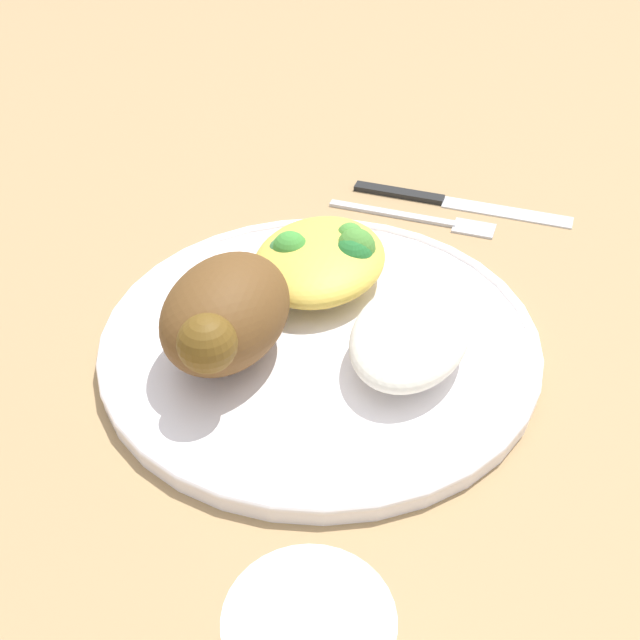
{
  "coord_description": "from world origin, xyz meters",
  "views": [
    {
      "loc": [
        0.38,
        0.15,
        0.36
      ],
      "look_at": [
        0.0,
        0.0,
        0.02
      ],
      "focal_mm": 44.87,
      "sensor_mm": 36.0,
      "label": 1
    }
  ],
  "objects": [
    {
      "name": "ground_plane",
      "position": [
        0.0,
        0.0,
        0.0
      ],
      "size": [
        2.0,
        2.0,
        0.0
      ],
      "primitive_type": "plane",
      "color": "#9E7D52"
    },
    {
      "name": "plate",
      "position": [
        0.0,
        0.0,
        0.01
      ],
      "size": [
        0.3,
        0.3,
        0.01
      ],
      "color": "white",
      "rests_on": "ground_plane"
    },
    {
      "name": "roasted_chicken",
      "position": [
        0.04,
        -0.05,
        0.05
      ],
      "size": [
        0.11,
        0.08,
        0.06
      ],
      "color": "brown",
      "rests_on": "plate"
    },
    {
      "name": "rice_pile",
      "position": [
        -0.0,
        0.06,
        0.03
      ],
      "size": [
        0.11,
        0.07,
        0.03
      ],
      "primitive_type": "ellipsoid",
      "color": "silver",
      "rests_on": "plate"
    },
    {
      "name": "mac_cheese_with_broccoli",
      "position": [
        -0.06,
        -0.02,
        0.03
      ],
      "size": [
        0.11,
        0.09,
        0.04
      ],
      "color": "gold",
      "rests_on": "plate"
    },
    {
      "name": "fork",
      "position": [
        -0.19,
        0.02,
        0.0
      ],
      "size": [
        0.02,
        0.14,
        0.01
      ],
      "color": "#B2B2B7",
      "rests_on": "ground_plane"
    },
    {
      "name": "knife",
      "position": [
        -0.22,
        0.03,
        0.0
      ],
      "size": [
        0.02,
        0.19,
        0.01
      ],
      "color": "black",
      "rests_on": "ground_plane"
    }
  ]
}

